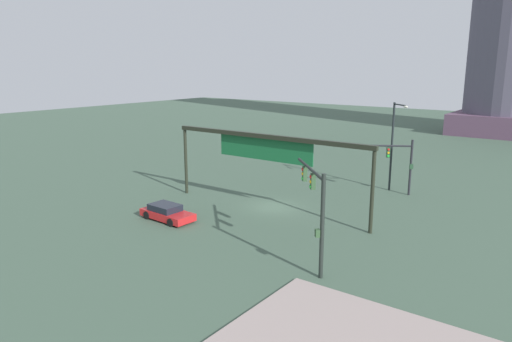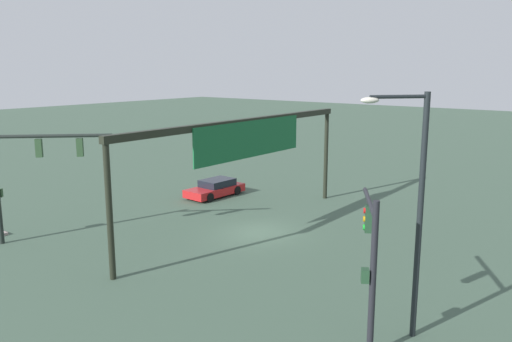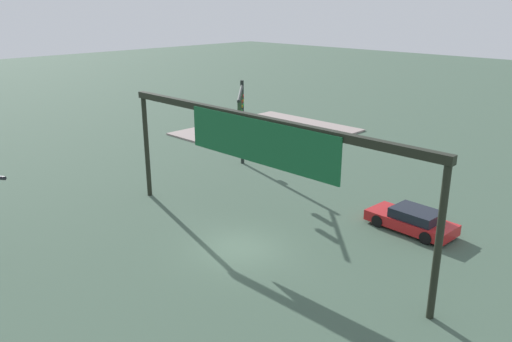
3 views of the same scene
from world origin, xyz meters
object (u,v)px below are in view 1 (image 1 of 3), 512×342
(streetlamp_curved_arm, at_px, (393,141))
(sedan_car_approaching, at_px, (167,213))
(traffic_signal_near_corner, at_px, (316,200))
(traffic_signal_opposite_side, at_px, (402,160))

(streetlamp_curved_arm, xyz_separation_m, sedan_car_approaching, (-10.84, -18.70, -4.26))
(traffic_signal_near_corner, xyz_separation_m, sedan_car_approaching, (-13.54, 0.89, -3.59))
(traffic_signal_opposite_side, height_order, streetlamp_curved_arm, streetlamp_curved_arm)
(sedan_car_approaching, bearing_deg, traffic_signal_near_corner, -1.10)
(traffic_signal_opposite_side, bearing_deg, streetlamp_curved_arm, -67.52)
(traffic_signal_near_corner, xyz_separation_m, traffic_signal_opposite_side, (-1.50, 18.69, -0.85))
(sedan_car_approaching, bearing_deg, traffic_signal_opposite_side, 58.58)
(traffic_signal_near_corner, bearing_deg, sedan_car_approaching, 42.18)
(traffic_signal_near_corner, relative_size, streetlamp_curved_arm, 0.72)
(traffic_signal_near_corner, height_order, streetlamp_curved_arm, streetlamp_curved_arm)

